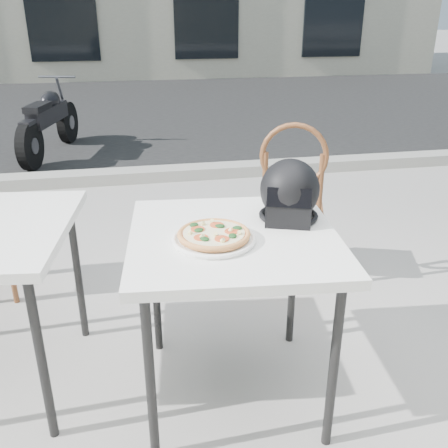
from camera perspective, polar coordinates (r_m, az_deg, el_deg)
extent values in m
plane|color=#A09D98|center=(2.65, -0.48, -15.12)|extent=(80.00, 80.00, 0.00)
cube|color=black|center=(9.19, -8.64, 12.79)|extent=(30.00, 8.00, 0.00)
cube|color=#9A9890|center=(5.30, -6.42, 5.76)|extent=(30.00, 0.25, 0.12)
cube|color=black|center=(13.09, -18.12, 22.10)|extent=(1.60, 0.08, 2.20)
cube|color=black|center=(13.18, -2.04, 23.13)|extent=(1.60, 0.08, 2.20)
cube|color=black|center=(14.08, 12.48, 22.66)|extent=(1.60, 0.08, 2.20)
cube|color=white|center=(2.04, 1.11, -1.67)|extent=(0.92, 0.92, 0.04)
cylinder|color=black|center=(1.96, -8.43, -17.23)|extent=(0.04, 0.04, 0.76)
cylinder|color=black|center=(2.03, 12.42, -15.77)|extent=(0.04, 0.04, 0.76)
cylinder|color=black|center=(2.53, -7.83, -6.91)|extent=(0.04, 0.04, 0.76)
cylinder|color=black|center=(2.59, 7.88, -6.15)|extent=(0.04, 0.04, 0.76)
cylinder|color=white|center=(1.96, -1.16, -1.84)|extent=(0.34, 0.34, 0.01)
torus|color=white|center=(1.96, -1.16, -1.67)|extent=(0.36, 0.36, 0.02)
cylinder|color=#D68F4E|center=(1.96, -1.16, -1.29)|extent=(0.34, 0.34, 0.01)
torus|color=#D68F4E|center=(1.95, -1.16, -1.13)|extent=(0.35, 0.35, 0.02)
cylinder|color=red|center=(1.95, -1.16, -1.10)|extent=(0.31, 0.31, 0.00)
cylinder|color=beige|center=(1.95, -1.16, -1.02)|extent=(0.30, 0.30, 0.00)
cylinder|color=#CC4A23|center=(1.96, 0.88, -0.82)|extent=(0.07, 0.07, 0.00)
cylinder|color=#CC4A23|center=(2.01, -0.83, -0.10)|extent=(0.07, 0.07, 0.00)
cylinder|color=#CC4A23|center=(1.98, -3.01, -0.58)|extent=(0.07, 0.07, 0.00)
cylinder|color=#CC4A23|center=(1.90, -2.65, -1.54)|extent=(0.07, 0.07, 0.00)
cylinder|color=#CC4A23|center=(1.89, -0.25, -1.69)|extent=(0.07, 0.07, 0.00)
ellipsoid|color=#163D18|center=(2.00, -0.47, -0.23)|extent=(0.05, 0.04, 0.01)
ellipsoid|color=#163D18|center=(1.96, -2.89, -0.69)|extent=(0.05, 0.05, 0.01)
ellipsoid|color=#163D18|center=(1.91, 1.00, -1.35)|extent=(0.04, 0.05, 0.01)
ellipsoid|color=#163D18|center=(1.89, -2.25, -1.71)|extent=(0.05, 0.05, 0.01)
ellipsoid|color=#163D18|center=(1.98, 1.53, -0.45)|extent=(0.04, 0.04, 0.01)
ellipsoid|color=#163D18|center=(2.01, -3.45, -0.10)|extent=(0.05, 0.05, 0.01)
cylinder|color=#EBE190|center=(1.92, -0.94, -1.15)|extent=(0.02, 0.02, 0.02)
cylinder|color=#EBE190|center=(2.02, -2.43, 0.07)|extent=(0.03, 0.03, 0.02)
cylinder|color=#EBE190|center=(1.95, 0.76, -0.71)|extent=(0.03, 0.02, 0.02)
cylinder|color=#EBE190|center=(2.04, -1.37, 0.33)|extent=(0.02, 0.02, 0.02)
cylinder|color=#EBE190|center=(1.87, -0.15, -1.88)|extent=(0.03, 0.03, 0.02)
cylinder|color=#EBE190|center=(1.94, -3.87, -0.95)|extent=(0.03, 0.02, 0.02)
cylinder|color=#EBE190|center=(1.93, 1.77, -0.97)|extent=(0.02, 0.02, 0.02)
cylinder|color=#EBE190|center=(1.90, -2.50, -1.43)|extent=(0.03, 0.03, 0.02)
ellipsoid|color=black|center=(2.16, 7.53, 3.93)|extent=(0.33, 0.34, 0.26)
cube|color=black|center=(2.11, 7.36, 1.15)|extent=(0.21, 0.15, 0.10)
torus|color=black|center=(2.20, 7.37, 1.02)|extent=(0.33, 0.33, 0.02)
cube|color=black|center=(2.05, 7.45, 2.99)|extent=(0.18, 0.09, 0.08)
cube|color=brown|center=(3.22, 7.64, 1.47)|extent=(0.52, 0.52, 0.04)
cylinder|color=brown|center=(3.47, 10.17, -1.27)|extent=(0.04, 0.04, 0.45)
cylinder|color=brown|center=(3.46, 4.79, -0.98)|extent=(0.04, 0.04, 0.45)
cylinder|color=brown|center=(3.17, 10.31, -3.70)|extent=(0.04, 0.04, 0.45)
cylinder|color=brown|center=(3.17, 4.42, -3.38)|extent=(0.04, 0.04, 0.45)
cylinder|color=brown|center=(2.99, 10.92, 3.88)|extent=(0.04, 0.04, 0.43)
cylinder|color=brown|center=(2.99, 4.67, 4.23)|extent=(0.04, 0.04, 0.43)
torus|color=brown|center=(2.93, 8.00, 7.63)|extent=(0.39, 0.16, 0.40)
cylinder|color=black|center=(2.14, -20.13, -14.42)|extent=(0.04, 0.04, 0.77)
cylinder|color=black|center=(2.72, -16.38, -5.40)|extent=(0.04, 0.04, 0.77)
cylinder|color=brown|center=(3.52, -22.06, -2.28)|extent=(0.03, 0.03, 0.45)
cylinder|color=brown|center=(3.23, -23.19, -4.78)|extent=(0.03, 0.03, 0.45)
cylinder|color=black|center=(7.06, -17.44, 11.03)|extent=(0.23, 0.54, 0.53)
cylinder|color=slate|center=(7.06, -17.44, 11.03)|extent=(0.16, 0.20, 0.18)
cylinder|color=black|center=(5.93, -21.30, 8.31)|extent=(0.23, 0.54, 0.53)
cylinder|color=slate|center=(5.93, -21.30, 8.31)|extent=(0.16, 0.20, 0.18)
cube|color=black|center=(6.45, -19.47, 11.71)|extent=(0.37, 0.95, 0.20)
ellipsoid|color=black|center=(6.54, -19.24, 13.25)|extent=(0.28, 0.41, 0.20)
cube|color=black|center=(6.18, -20.52, 12.38)|extent=(0.28, 0.47, 0.07)
cylinder|color=slate|center=(6.94, -17.92, 13.18)|extent=(0.10, 0.29, 0.63)
cylinder|color=slate|center=(6.80, -18.57, 15.66)|extent=(0.46, 0.14, 0.03)
cube|color=black|center=(5.89, -21.59, 10.69)|extent=(0.17, 0.22, 0.04)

